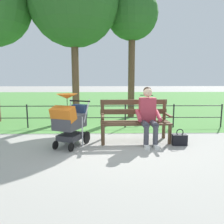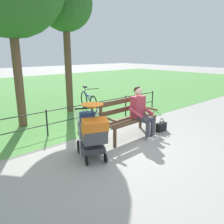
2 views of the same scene
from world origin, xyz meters
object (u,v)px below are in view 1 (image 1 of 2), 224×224
Objects in this scene: park_bench at (135,119)px; bicycle at (147,109)px; tree_behind_fence at (74,1)px; tree_near_bench at (132,16)px; handbag at (180,140)px; person_on_bench at (148,114)px; stroller at (70,120)px.

bicycle is (-0.81, -2.80, -0.16)m from park_bench.
tree_behind_fence is 3.35× the size of bicycle.
bicycle is (-0.55, 0.39, -3.26)m from tree_near_bench.
tree_near_bench reaches higher than handbag.
park_bench is at bearing 73.93° from bicycle.
person_on_bench is at bearing 141.00° from park_bench.
handbag is at bearing 101.08° from tree_near_bench.
person_on_bench is 0.89m from handbag.
tree_behind_fence reaches higher than handbag.
stroller is 4.51m from tree_behind_fence.
handbag is 0.08× the size of tree_near_bench.
handbag is 0.23× the size of bicycle.
park_bench is 4.45m from tree_near_bench.
park_bench is at bearing -22.27° from handbag.
tree_near_bench is (-0.25, -3.19, 3.09)m from park_bench.
park_bench is 0.30× the size of tree_behind_fence.
stroller is 2.44m from handbag.
bicycle is at bearing 144.56° from tree_near_bench.
person_on_bench is 0.24× the size of tree_behind_fence.
tree_near_bench is at bearing -115.08° from stroller.
tree_behind_fence is at bearing 4.25° from bicycle.
bicycle is (-2.25, -3.23, -0.23)m from stroller.
handbag is (-2.40, -0.05, -0.47)m from stroller.
tree_near_bench reaches higher than person_on_bench.
person_on_bench reaches higher than stroller.
tree_behind_fence is at bearing -48.31° from handbag.
person_on_bench reaches higher than handbag.
tree_near_bench is at bearing -163.59° from tree_behind_fence.
park_bench is at bearing 123.35° from tree_behind_fence.
tree_behind_fence reaches higher than bicycle.
handbag is at bearing -178.83° from stroller.
tree_behind_fence is 4.36m from bicycle.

